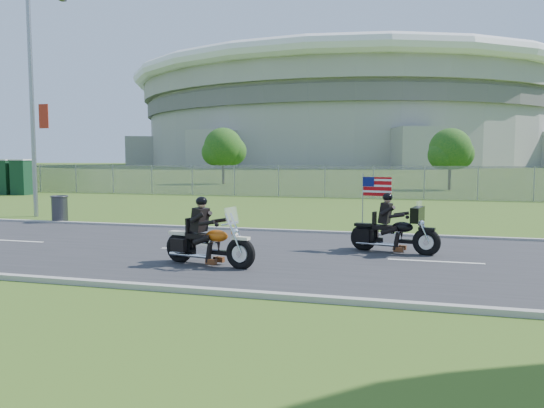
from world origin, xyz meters
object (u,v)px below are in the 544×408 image
(motorcycle_follow, at_px, (394,233))
(motorcycle_lead, at_px, (208,244))
(streetlight, at_px, (35,82))
(trash_can, at_px, (60,210))
(porta_toilet_b, at_px, (5,177))
(porta_toilet_a, at_px, (22,178))

(motorcycle_follow, bearing_deg, motorcycle_lead, -133.63)
(streetlight, relative_size, motorcycle_lead, 4.20)
(motorcycle_lead, distance_m, motorcycle_follow, 4.90)
(motorcycle_follow, bearing_deg, trash_can, 177.25)
(streetlight, relative_size, porta_toilet_b, 4.35)
(motorcycle_follow, xyz_separation_m, trash_can, (-12.54, 3.30, -0.03))
(motorcycle_follow, relative_size, trash_can, 2.29)
(porta_toilet_b, bearing_deg, motorcycle_lead, -40.01)
(streetlight, bearing_deg, motorcycle_follow, -19.21)
(porta_toilet_b, height_order, trash_can, porta_toilet_b)
(motorcycle_lead, bearing_deg, streetlight, 155.93)
(porta_toilet_a, height_order, trash_can, porta_toilet_a)
(streetlight, relative_size, trash_can, 9.81)
(porta_toilet_b, bearing_deg, streetlight, -43.35)
(streetlight, distance_m, trash_can, 5.99)
(porta_toilet_b, height_order, motorcycle_follow, porta_toilet_b)
(streetlight, xyz_separation_m, motorcycle_lead, (10.93, -7.98, -5.13))
(motorcycle_lead, relative_size, motorcycle_follow, 1.02)
(streetlight, height_order, porta_toilet_b, streetlight)
(porta_toilet_a, relative_size, trash_can, 2.26)
(porta_toilet_a, xyz_separation_m, motorcycle_follow, (24.99, -16.00, -0.61))
(porta_toilet_a, bearing_deg, porta_toilet_b, 180.00)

